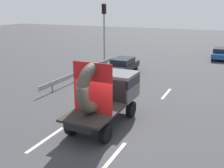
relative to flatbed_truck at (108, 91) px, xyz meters
The scene contains 10 objects.
ground_plane 2.13m from the flatbed_truck, 75.44° to the right, with size 120.00×120.00×0.00m, color #38383A.
flatbed_truck is the anchor object (origin of this frame).
distant_sedan 10.46m from the flatbed_truck, 108.35° to the left, with size 1.67×3.91×1.27m.
traffic_light 13.03m from the flatbed_truck, 117.18° to the left, with size 0.42×0.36×5.83m.
guardrail 9.01m from the flatbed_truck, 128.37° to the left, with size 0.10×11.28×0.71m.
lane_dash_left_near 3.68m from the flatbed_truck, 119.56° to the right, with size 2.55×0.16×0.01m, color beige.
lane_dash_left_far 5.80m from the flatbed_truck, 107.09° to the left, with size 2.81×0.16×0.01m, color beige.
lane_dash_right_near 3.64m from the flatbed_truck, 60.02° to the right, with size 2.19×0.16×0.01m, color beige.
lane_dash_right_far 6.04m from the flatbed_truck, 73.67° to the left, with size 2.34×0.16×0.01m, color beige.
oncoming_car 20.29m from the flatbed_truck, 78.28° to the left, with size 1.66×3.88×1.27m.
Camera 1 is at (5.05, -9.83, 5.63)m, focal length 42.61 mm.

